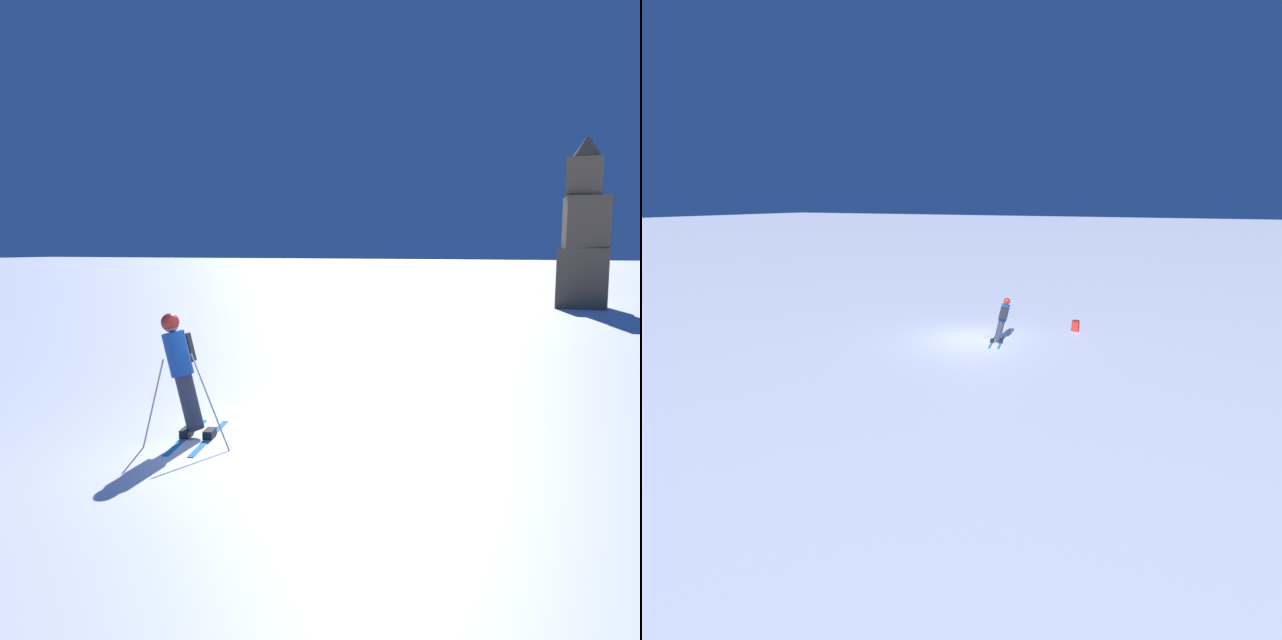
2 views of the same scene
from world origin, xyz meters
The scene contains 3 objects.
ground_plane centered at (0.00, 0.00, 0.00)m, with size 300.00×300.00×0.00m, color white.
skier centered at (-1.28, -0.03, 1.06)m, with size 1.33×1.85×1.91m.
rock_pillar centered at (4.89, 24.26, 3.38)m, with size 2.27×2.00×8.06m.
Camera 1 is at (3.95, -7.84, 2.83)m, focal length 35.00 mm.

